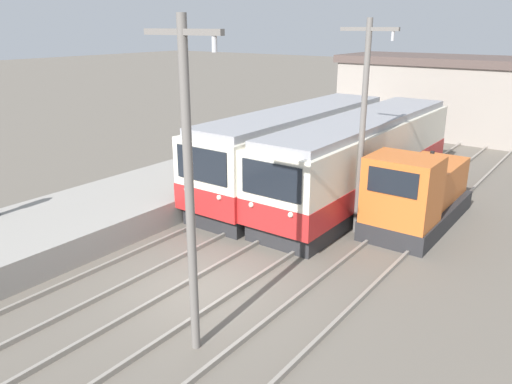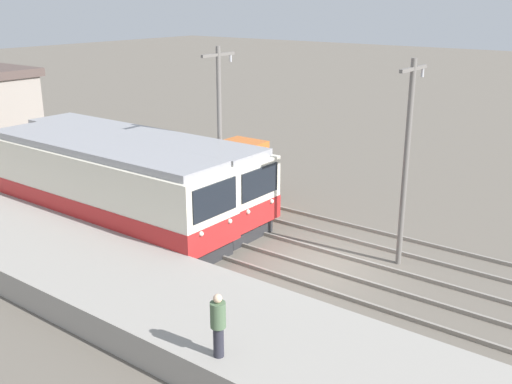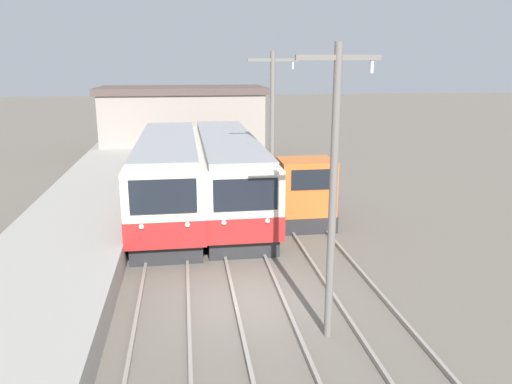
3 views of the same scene
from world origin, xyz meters
name	(u,v)px [view 2 (image 2 of 3)]	position (x,y,z in m)	size (l,w,h in m)	color
ground_plane	(325,265)	(0.00, 0.00, 0.00)	(200.00, 200.00, 0.00)	#665E54
platform_left	(212,324)	(-6.25, 0.00, 0.48)	(4.50, 54.00, 0.95)	gray
track_left	(285,289)	(-2.60, 0.00, 0.07)	(1.54, 60.00, 0.14)	gray
track_center	(328,261)	(0.20, 0.00, 0.07)	(1.54, 60.00, 0.14)	gray
track_right	(366,236)	(3.20, 0.00, 0.07)	(1.54, 60.00, 0.14)	gray
commuter_train_left	(101,191)	(-2.60, 9.21, 1.71)	(2.84, 12.54, 3.67)	#28282B
commuter_train_center	(140,174)	(0.20, 9.96, 1.66)	(2.84, 13.73, 3.56)	#28282B
shunting_locomotive	(211,174)	(3.20, 8.32, 1.21)	(2.40, 5.94, 3.00)	#28282B
catenary_mast_near	(406,157)	(1.71, -2.06, 4.01)	(2.00, 0.20, 7.38)	slate
catenary_mast_mid	(220,127)	(1.71, 6.43, 4.01)	(2.00, 0.20, 7.38)	slate
person_on_platform	(218,323)	(-7.89, -1.67, 1.86)	(0.38, 0.38, 1.67)	#282833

